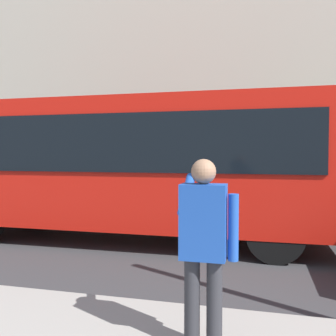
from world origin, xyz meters
name	(u,v)px	position (x,y,z in m)	size (l,w,h in m)	color
ground_plane	(205,244)	(0.00, 0.00, 0.00)	(60.00, 60.00, 0.00)	#38383A
building_facade_far	(231,47)	(-0.02, -6.80, 5.99)	(28.00, 1.55, 12.00)	beige
red_bus	(131,163)	(1.64, -0.01, 1.68)	(9.05, 2.54, 3.08)	red
pedestrian_photographer	(204,239)	(-0.63, 4.43, 1.14)	(0.53, 0.52, 1.70)	#2D2D33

